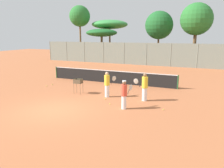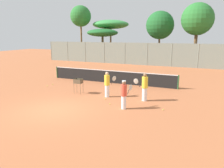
% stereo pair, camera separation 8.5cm
% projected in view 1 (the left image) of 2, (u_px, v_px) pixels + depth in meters
% --- Properties ---
extents(ground_plane, '(80.00, 80.00, 0.00)m').
position_uv_depth(ground_plane, '(54.00, 110.00, 11.78)').
color(ground_plane, '#B7663D').
extents(tennis_net, '(11.15, 0.10, 1.07)m').
position_uv_depth(tennis_net, '(110.00, 76.00, 18.37)').
color(tennis_net, '#26592D').
rests_on(tennis_net, ground_plane).
extents(back_fence, '(31.54, 0.08, 2.95)m').
position_uv_depth(back_fence, '(146.00, 54.00, 28.81)').
color(back_fence, gray).
rests_on(back_fence, ground_plane).
extents(tree_0, '(4.73, 4.73, 4.87)m').
position_uv_depth(tree_0, '(102.00, 33.00, 33.18)').
color(tree_0, brown).
rests_on(tree_0, ground_plane).
extents(tree_1, '(5.83, 5.83, 6.34)m').
position_uv_depth(tree_1, '(110.00, 25.00, 35.37)').
color(tree_1, brown).
rests_on(tree_1, ground_plane).
extents(tree_2, '(3.90, 3.90, 7.24)m').
position_uv_depth(tree_2, '(159.00, 25.00, 30.62)').
color(tree_2, brown).
rests_on(tree_2, ground_plane).
extents(tree_3, '(3.32, 3.32, 8.56)m').
position_uv_depth(tree_3, '(80.00, 16.00, 34.88)').
color(tree_3, brown).
rests_on(tree_3, ground_plane).
extents(tree_4, '(4.00, 4.00, 7.90)m').
position_uv_depth(tree_4, '(196.00, 19.00, 27.33)').
color(tree_4, brown).
rests_on(tree_4, ground_plane).
extents(player_white_outfit, '(0.62, 0.76, 1.66)m').
position_uv_depth(player_white_outfit, '(107.00, 84.00, 14.14)').
color(player_white_outfit, white).
rests_on(player_white_outfit, ground_plane).
extents(player_red_cap, '(0.48, 0.82, 1.59)m').
position_uv_depth(player_red_cap, '(124.00, 94.00, 11.84)').
color(player_red_cap, white).
rests_on(player_red_cap, ground_plane).
extents(player_yellow_shirt, '(0.90, 0.36, 1.73)m').
position_uv_depth(player_yellow_shirt, '(145.00, 87.00, 13.30)').
color(player_yellow_shirt, white).
rests_on(player_yellow_shirt, ground_plane).
extents(ball_cart, '(0.56, 0.41, 1.03)m').
position_uv_depth(ball_cart, '(78.00, 82.00, 14.99)').
color(ball_cart, brown).
rests_on(ball_cart, ground_plane).
extents(tennis_ball_0, '(0.07, 0.07, 0.07)m').
position_uv_depth(tennis_ball_0, '(52.00, 84.00, 17.75)').
color(tennis_ball_0, '#D1E54C').
rests_on(tennis_ball_0, ground_plane).
extents(tennis_ball_1, '(0.07, 0.07, 0.07)m').
position_uv_depth(tennis_ball_1, '(47.00, 86.00, 17.23)').
color(tennis_ball_1, '#D1E54C').
rests_on(tennis_ball_1, ground_plane).
extents(tennis_ball_2, '(0.07, 0.07, 0.07)m').
position_uv_depth(tennis_ball_2, '(105.00, 99.00, 13.74)').
color(tennis_ball_2, '#D1E54C').
rests_on(tennis_ball_2, ground_plane).
extents(tennis_ball_3, '(0.07, 0.07, 0.07)m').
position_uv_depth(tennis_ball_3, '(110.00, 104.00, 12.77)').
color(tennis_ball_3, '#D1E54C').
rests_on(tennis_ball_3, ground_plane).
extents(tennis_ball_4, '(0.07, 0.07, 0.07)m').
position_uv_depth(tennis_ball_4, '(163.00, 109.00, 11.81)').
color(tennis_ball_4, '#D1E54C').
rests_on(tennis_ball_4, ground_plane).
extents(tennis_ball_5, '(0.07, 0.07, 0.07)m').
position_uv_depth(tennis_ball_5, '(125.00, 90.00, 15.98)').
color(tennis_ball_5, '#D1E54C').
rests_on(tennis_ball_5, ground_plane).
extents(parked_car, '(4.20, 1.70, 1.60)m').
position_uv_depth(parked_car, '(220.00, 62.00, 27.46)').
color(parked_car, '#232328').
rests_on(parked_car, ground_plane).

